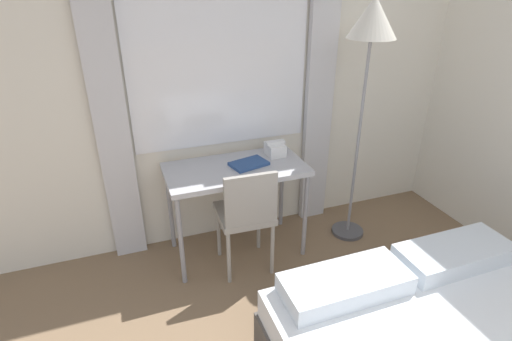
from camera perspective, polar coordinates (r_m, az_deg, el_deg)
wall_back_with_window at (r=3.15m, az=-7.15°, el=12.36°), size 5.42×0.13×2.70m
desk at (r=3.08m, az=-2.90°, el=-0.72°), size 1.07×0.55×0.78m
desk_chair at (r=2.95m, az=-1.36°, el=-5.94°), size 0.42×0.42×0.88m
standing_lamp at (r=3.13m, az=16.11°, el=17.97°), size 0.36×0.36×1.97m
telephone at (r=3.23m, az=2.73°, el=3.13°), size 0.15×0.17×0.12m
book at (r=3.06m, az=-1.03°, el=0.99°), size 0.31×0.24×0.02m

